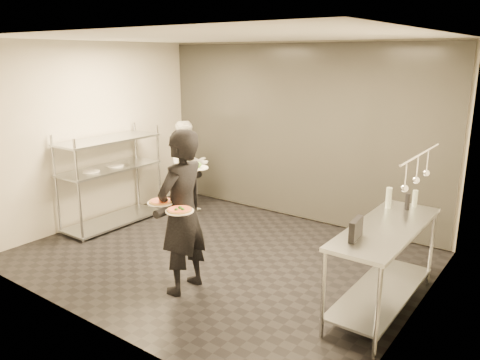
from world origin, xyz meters
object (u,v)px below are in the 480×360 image
Objects in this scene: salad_plate at (196,166)px; bottle_green at (389,198)px; pass_rack at (110,177)px; pizza_plate_far at (180,210)px; pizza_plate_near at (161,202)px; prep_counter at (384,253)px; bottle_dark at (407,201)px; pos_monitor at (356,229)px; waiter at (182,213)px; chef at (187,168)px; bottle_clear at (415,199)px.

bottle_green is (1.83, 1.19, -0.34)m from salad_plate.
pass_rack is 5.35× the size of pizza_plate_far.
pizza_plate_far is (0.30, -0.03, -0.03)m from pizza_plate_near.
bottle_dark reaches higher than prep_counter.
pos_monitor reaches higher than pizza_plate_far.
pass_rack is 2.55m from waiter.
chef is (0.60, 1.10, 0.01)m from pass_rack.
pos_monitor is 1.43× the size of bottle_clear.
pass_rack is 4.33m from prep_counter.
bottle_clear is (0.16, 1.32, -0.00)m from pos_monitor.
prep_counter is 2.16m from pizza_plate_far.
chef is 3.77m from bottle_dark.
bottle_clear is (0.04, 0.80, 0.39)m from prep_counter.
pizza_plate_near is (1.62, -2.19, 0.28)m from chef.
salad_plate reaches higher than prep_counter.
bottle_dark is (0.12, 1.16, -0.01)m from pos_monitor.
pos_monitor is at bearing 19.70° from pizza_plate_far.
pos_monitor is 1.48× the size of bottle_dark.
chef is (-3.73, 1.10, 0.15)m from prep_counter.
pizza_plate_near is 1.54× the size of bottle_dark.
pass_rack reaches higher than pos_monitor.
prep_counter is 2.24m from salad_plate.
pizza_plate_far is (1.92, -2.22, 0.26)m from chef.
bottle_dark is at bearing 78.18° from pos_monitor.
pass_rack is 4.19m from bottle_green.
chef is 8.03× the size of bottle_clear.
bottle_dark is (3.73, -0.45, 0.23)m from chef.
salad_plate is (2.31, -0.60, 0.61)m from pass_rack.
waiter is at bearing -21.28° from pass_rack.
salad_plate is (-2.02, -0.61, 0.75)m from prep_counter.
pos_monitor is at bearing -95.44° from chef.
waiter is 6.35× the size of pizza_plate_near.
pos_monitor is 1.10m from bottle_green.
pass_rack is 2.49m from pizza_plate_near.
pizza_plate_far is at bearing -67.41° from salad_plate.
chef is at bearing 175.45° from bottle_clear.
pizza_plate_far is 2.66m from bottle_clear.
chef is at bearing 150.02° from pos_monitor.
pizza_plate_near is 0.30m from pizza_plate_far.
waiter is 2.64m from bottle_clear.
pass_rack reaches higher than bottle_dark.
salad_plate is 2.21m from bottle_green.
pos_monitor is at bearing 2.71° from salad_plate.
pos_monitor is 1.17× the size of bottle_green.
pass_rack is 4.25m from pos_monitor.
pass_rack is at bearing -112.89° from waiter.
prep_counter is at bearing 71.05° from pos_monitor.
bottle_clear is at bearing 129.33° from waiter.
pass_rack is 5.50× the size of pizza_plate_near.
waiter is 6.63× the size of salad_plate.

